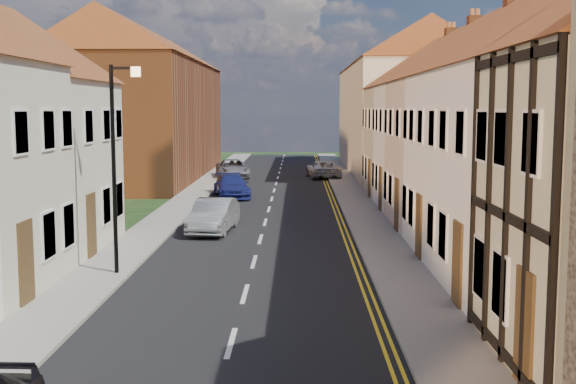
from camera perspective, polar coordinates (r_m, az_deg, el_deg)
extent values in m
cube|color=black|center=(31.01, -1.82, -2.42)|extent=(7.00, 90.00, 0.02)
cube|color=#9D998E|center=(31.51, -9.84, -2.28)|extent=(1.80, 90.00, 0.12)
cube|color=#9D998E|center=(31.12, 6.31, -2.33)|extent=(1.80, 90.00, 0.12)
cube|color=white|center=(25.43, 18.90, 2.01)|extent=(8.00, 5.00, 6.00)
cube|color=#FADDC5|center=(30.59, 15.77, 2.85)|extent=(8.00, 5.80, 6.00)
cube|color=brown|center=(28.51, 17.32, 13.01)|extent=(0.60, 0.60, 1.60)
cube|color=white|center=(35.83, 13.54, 3.43)|extent=(8.00, 5.00, 6.00)
cube|color=brown|center=(34.09, 14.50, 12.00)|extent=(0.60, 0.60, 1.60)
cube|color=beige|center=(41.10, 11.88, 3.87)|extent=(8.00, 5.80, 6.00)
cube|color=brown|center=(38.95, 12.73, 11.36)|extent=(0.60, 0.60, 1.60)
cube|color=beige|center=(56.16, 8.90, 5.66)|extent=(8.00, 24.00, 8.00)
cube|color=brown|center=(51.71, -11.22, 5.53)|extent=(8.00, 24.00, 8.00)
cylinder|color=black|center=(21.33, -13.60, 1.68)|extent=(0.12, 0.12, 6.00)
cube|color=black|center=(21.20, -12.89, 9.52)|extent=(0.70, 0.08, 0.08)
cube|color=#FFD899|center=(21.12, -11.94, 9.28)|extent=(0.25, 0.15, 0.28)
imported|color=#94969A|center=(28.67, -5.89, -1.88)|extent=(1.79, 4.14, 1.32)
imported|color=navy|center=(39.75, -4.47, 0.45)|extent=(2.55, 4.50, 1.23)
imported|color=gray|center=(50.98, -4.41, 1.85)|extent=(2.91, 4.95, 1.29)
imported|color=#B8BBC0|center=(50.80, 2.80, 1.82)|extent=(2.53, 4.65, 1.24)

